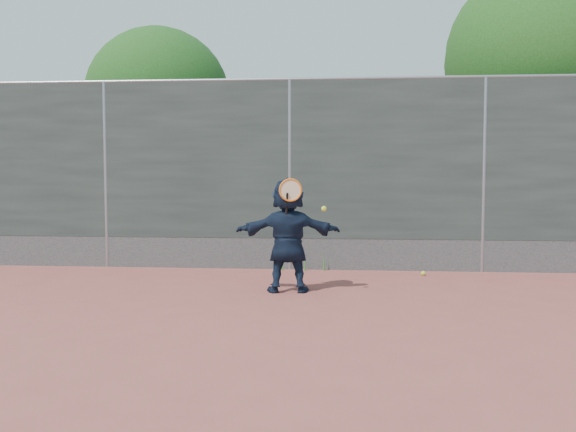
{
  "coord_description": "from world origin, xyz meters",
  "views": [
    {
      "loc": [
        0.89,
        -6.61,
        1.56
      ],
      "look_at": [
        0.15,
        1.59,
        0.99
      ],
      "focal_mm": 40.0,
      "sensor_mm": 36.0,
      "label": 1
    }
  ],
  "objects": [
    {
      "name": "weed_clump",
      "position": [
        0.29,
        3.38,
        0.13
      ],
      "size": [
        0.68,
        0.07,
        0.3
      ],
      "color": "#387226",
      "rests_on": "ground"
    },
    {
      "name": "tree_left",
      "position": [
        -2.85,
        6.55,
        2.94
      ],
      "size": [
        3.15,
        3.0,
        4.53
      ],
      "color": "#382314",
      "rests_on": "ground"
    },
    {
      "name": "ground",
      "position": [
        0.0,
        0.0,
        0.0
      ],
      "size": [
        80.0,
        80.0,
        0.0
      ],
      "primitive_type": "plane",
      "color": "#9E4C42",
      "rests_on": "ground"
    },
    {
      "name": "swing_action",
      "position": [
        0.24,
        1.39,
        1.28
      ],
      "size": [
        0.6,
        0.13,
        0.51
      ],
      "color": "orange",
      "rests_on": "ground"
    },
    {
      "name": "ball_ground",
      "position": [
        2.05,
        3.05,
        0.03
      ],
      "size": [
        0.07,
        0.07,
        0.07
      ],
      "primitive_type": "sphere",
      "color": "#C3DA30",
      "rests_on": "ground"
    },
    {
      "name": "player",
      "position": [
        0.15,
        1.59,
        0.74
      ],
      "size": [
        1.41,
        0.57,
        1.48
      ],
      "primitive_type": "imported",
      "rotation": [
        0.0,
        0.0,
        3.24
      ],
      "color": "#132036",
      "rests_on": "ground"
    },
    {
      "name": "tree_right",
      "position": [
        4.68,
        5.75,
        3.49
      ],
      "size": [
        3.78,
        3.6,
        5.39
      ],
      "color": "#382314",
      "rests_on": "ground"
    },
    {
      "name": "fence",
      "position": [
        -0.0,
        3.5,
        1.58
      ],
      "size": [
        20.0,
        0.06,
        3.03
      ],
      "color": "#38423D",
      "rests_on": "ground"
    }
  ]
}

